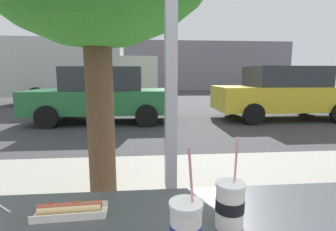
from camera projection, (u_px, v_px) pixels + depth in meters
ground_plane at (149, 116)px, 9.12m from camera, size 60.00×60.00×0.00m
sidewalk_strip at (157, 202)px, 2.81m from camera, size 16.00×2.80×0.16m
building_facade_far at (146, 66)px, 24.02m from camera, size 28.00×1.20×4.61m
soda_cup_left at (186, 230)px, 0.69m from camera, size 0.09×0.09×0.33m
soda_cup_right at (230, 204)px, 0.84m from camera, size 0.10×0.10×0.31m
hotdog_tray_far at (70, 209)px, 0.92m from camera, size 0.26×0.09×0.05m
parked_car_green at (103, 94)px, 7.92m from camera, size 4.41×2.05×1.70m
parked_car_yellow at (283, 93)px, 8.43m from camera, size 4.44×2.00×1.73m
box_truck at (80, 70)px, 12.75m from camera, size 7.28×2.44×3.17m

